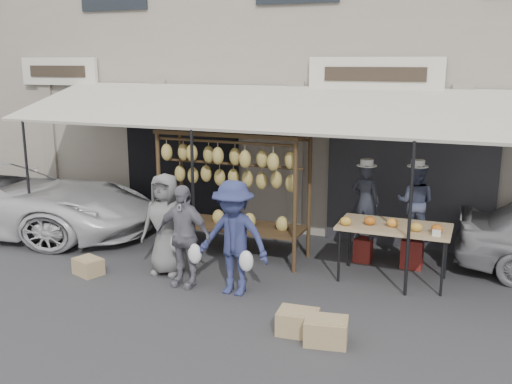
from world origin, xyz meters
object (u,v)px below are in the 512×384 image
(produce_table, at_px, (394,228))
(customer_right, at_px, (234,238))
(crate_near_a, at_px, (298,322))
(vendor_right, at_px, (415,202))
(crate_far, at_px, (88,266))
(customer_mid, at_px, (183,236))
(customer_left, at_px, (166,224))
(vendor_left, at_px, (365,202))
(crate_near_b, at_px, (326,331))
(banana_rack, at_px, (232,169))

(produce_table, bearing_deg, customer_right, -146.93)
(produce_table, height_order, crate_near_a, produce_table)
(produce_table, bearing_deg, vendor_right, 73.46)
(crate_near_a, bearing_deg, customer_right, 145.66)
(vendor_right, xyz_separation_m, crate_far, (-4.83, -2.30, -0.99))
(customer_mid, distance_m, crate_far, 1.80)
(customer_left, bearing_deg, customer_mid, -37.75)
(produce_table, xyz_separation_m, vendor_left, (-0.60, 0.73, 0.20))
(vendor_right, relative_size, crate_near_a, 2.51)
(produce_table, xyz_separation_m, crate_far, (-4.60, -1.55, -0.73))
(customer_mid, height_order, crate_near_b, customer_mid)
(vendor_right, bearing_deg, customer_left, 30.16)
(crate_near_b, bearing_deg, crate_far, 169.11)
(produce_table, relative_size, customer_right, 0.99)
(banana_rack, bearing_deg, crate_near_a, -50.29)
(vendor_left, relative_size, customer_left, 0.78)
(banana_rack, height_order, produce_table, banana_rack)
(customer_left, bearing_deg, produce_table, 12.75)
(banana_rack, relative_size, produce_table, 1.53)
(customer_left, relative_size, crate_near_b, 3.19)
(vendor_left, xyz_separation_m, crate_far, (-4.01, -2.28, -0.93))
(vendor_left, bearing_deg, crate_near_b, 97.76)
(produce_table, relative_size, customer_left, 1.03)
(customer_left, bearing_deg, crate_far, -159.36)
(vendor_right, distance_m, crate_near_b, 3.31)
(vendor_left, height_order, customer_right, customer_right)
(banana_rack, xyz_separation_m, vendor_right, (3.01, 0.62, -0.45))
(produce_table, relative_size, crate_near_a, 3.38)
(vendor_right, height_order, crate_near_b, vendor_right)
(vendor_right, bearing_deg, produce_table, 77.86)
(vendor_left, distance_m, customer_left, 3.35)
(vendor_left, bearing_deg, vendor_right, -174.13)
(produce_table, height_order, customer_left, customer_left)
(produce_table, xyz_separation_m, customer_right, (-2.10, -1.37, -0.01))
(customer_left, relative_size, crate_near_a, 3.29)
(customer_left, height_order, customer_mid, customer_left)
(customer_mid, distance_m, crate_near_a, 2.38)
(produce_table, bearing_deg, crate_far, -161.42)
(customer_left, xyz_separation_m, crate_near_b, (3.02, -1.33, -0.67))
(vendor_right, relative_size, customer_left, 0.76)
(customer_left, height_order, crate_near_a, customer_left)
(customer_mid, xyz_separation_m, crate_near_b, (2.52, -0.99, -0.64))
(crate_near_b, height_order, crate_far, crate_near_b)
(vendor_left, bearing_deg, customer_mid, 46.20)
(vendor_right, height_order, crate_far, vendor_right)
(vendor_left, distance_m, crate_near_b, 3.22)
(vendor_left, relative_size, customer_right, 0.76)
(customer_left, bearing_deg, crate_near_b, -27.56)
(customer_left, bearing_deg, vendor_right, 21.99)
(customer_mid, height_order, crate_far, customer_mid)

